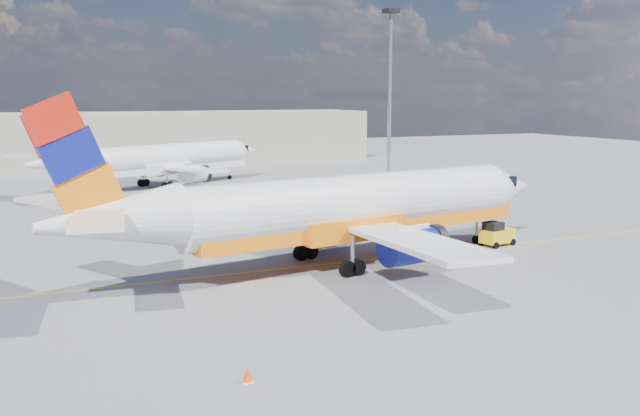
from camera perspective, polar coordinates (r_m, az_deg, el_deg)
name	(u,v)px	position (r m, az deg, el deg)	size (l,w,h in m)	color
ground	(310,279)	(41.97, -0.79, -5.71)	(240.00, 240.00, 0.00)	slate
taxi_line	(291,268)	(44.65, -2.33, -4.80)	(70.00, 0.15, 0.01)	yellow
terminal_main	(147,138)	(114.38, -13.70, 5.45)	(70.00, 14.00, 8.00)	#A59D8E
main_jet	(342,208)	(44.60, 1.74, -0.03)	(36.26, 28.23, 10.95)	white
second_jet	(161,160)	(84.87, -12.62, 3.78)	(31.17, 23.45, 9.62)	white
gse_tug	(496,234)	(52.47, 13.94, -2.04)	(2.71, 2.01, 1.76)	black
traffic_cone	(247,375)	(27.61, -5.84, -13.13)	(0.43, 0.43, 0.60)	white
floodlight_mast	(390,82)	(82.17, 5.61, 9.98)	(1.47, 1.47, 20.13)	#9D9DA5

